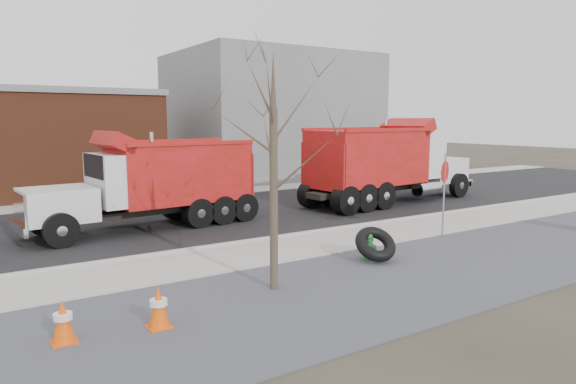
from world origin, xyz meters
TOP-DOWN VIEW (x-y plane):
  - ground at (0.00, 0.00)m, footprint 120.00×120.00m
  - gravel_verge at (0.00, -3.50)m, footprint 60.00×5.00m
  - sidewalk at (0.00, 0.25)m, footprint 60.00×2.50m
  - curb at (0.00, 1.55)m, footprint 60.00×0.15m
  - road at (0.00, 6.30)m, footprint 60.00×9.40m
  - far_sidewalk at (0.00, 12.00)m, footprint 60.00×2.00m
  - building_grey at (9.00, 18.00)m, footprint 12.00×10.00m
  - bare_tree at (-3.20, -2.60)m, footprint 3.20×3.20m
  - fire_hydrant at (0.20, -1.90)m, footprint 0.43×0.43m
  - truck_tire at (0.22, -2.15)m, footprint 1.31×1.27m
  - stop_sign at (4.06, -1.10)m, footprint 0.69×0.31m
  - traffic_cone_near at (-6.07, -3.32)m, footprint 0.42×0.42m
  - traffic_cone_far at (-7.63, -3.07)m, footprint 0.41×0.41m
  - dump_truck_red_a at (7.30, 4.95)m, footprint 9.49×3.42m
  - dump_truck_red_b at (-3.25, 5.28)m, footprint 7.98×2.97m

SIDE VIEW (x-z plane):
  - ground at x=0.00m, z-range 0.00..0.00m
  - road at x=0.00m, z-range 0.00..0.02m
  - gravel_verge at x=0.00m, z-range 0.00..0.03m
  - sidewalk at x=0.00m, z-range 0.00..0.06m
  - far_sidewalk at x=0.00m, z-range 0.00..0.06m
  - curb at x=0.00m, z-range 0.00..0.11m
  - fire_hydrant at x=0.20m, z-range -0.03..0.74m
  - traffic_cone_far at x=-7.63m, z-range 0.00..0.79m
  - traffic_cone_near at x=-6.07m, z-range 0.00..0.80m
  - truck_tire at x=0.22m, z-range 0.02..0.96m
  - dump_truck_red_b at x=-3.25m, z-range 0.03..3.38m
  - stop_sign at x=4.06m, z-range 0.49..3.19m
  - dump_truck_red_a at x=7.30m, z-range 0.03..3.80m
  - bare_tree at x=-3.20m, z-range 0.70..5.90m
  - building_grey at x=9.00m, z-range 0.00..8.00m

